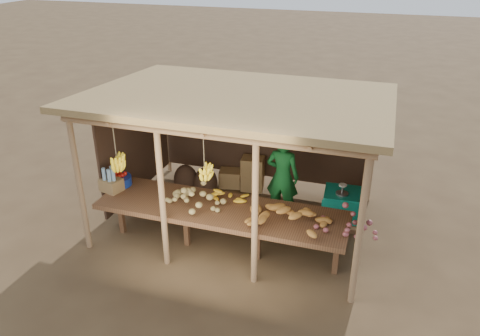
% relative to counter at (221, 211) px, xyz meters
% --- Properties ---
extents(ground, '(60.00, 60.00, 0.00)m').
position_rel_counter_xyz_m(ground, '(-0.00, 0.95, -0.74)').
color(ground, brown).
rests_on(ground, ground).
extents(stall_structure, '(4.70, 3.50, 2.43)m').
position_rel_counter_xyz_m(stall_structure, '(-0.07, 0.99, 1.18)').
color(stall_structure, '#A67C55').
rests_on(stall_structure, ground).
extents(counter, '(3.90, 1.05, 0.80)m').
position_rel_counter_xyz_m(counter, '(0.00, 0.00, 0.00)').
color(counter, brown).
rests_on(counter, ground).
extents(potato_heap, '(1.00, 0.67, 0.36)m').
position_rel_counter_xyz_m(potato_heap, '(-0.42, -0.10, 0.24)').
color(potato_heap, tan).
rests_on(potato_heap, counter).
extents(sweet_potato_heap, '(1.28, 1.01, 0.36)m').
position_rel_counter_xyz_m(sweet_potato_heap, '(1.08, -0.15, 0.24)').
color(sweet_potato_heap, '#B7772F').
rests_on(sweet_potato_heap, counter).
extents(onion_heap, '(0.85, 0.52, 0.36)m').
position_rel_counter_xyz_m(onion_heap, '(1.90, -0.06, 0.24)').
color(onion_heap, '#AA5256').
rests_on(onion_heap, counter).
extents(banana_pile, '(0.58, 0.41, 0.34)m').
position_rel_counter_xyz_m(banana_pile, '(0.01, 0.29, 0.23)').
color(banana_pile, yellow).
rests_on(banana_pile, counter).
extents(tomato_basin, '(0.43, 0.43, 0.22)m').
position_rel_counter_xyz_m(tomato_basin, '(-1.90, 0.20, 0.15)').
color(tomato_basin, navy).
rests_on(tomato_basin, counter).
extents(bottle_box, '(0.39, 0.34, 0.42)m').
position_rel_counter_xyz_m(bottle_box, '(-1.90, -0.02, 0.22)').
color(bottle_box, '#997444').
rests_on(bottle_box, counter).
extents(vendor, '(0.61, 0.42, 1.61)m').
position_rel_counter_xyz_m(vendor, '(0.66, 1.33, 0.06)').
color(vendor, '#176729').
rests_on(vendor, ground).
extents(tarp_crate, '(0.74, 0.65, 0.83)m').
position_rel_counter_xyz_m(tarp_crate, '(1.74, 1.41, -0.40)').
color(tarp_crate, brown).
rests_on(tarp_crate, ground).
extents(carton_stack, '(0.94, 0.39, 0.69)m').
position_rel_counter_xyz_m(carton_stack, '(-0.28, 2.15, -0.44)').
color(carton_stack, '#997444').
rests_on(carton_stack, ground).
extents(burlap_sacks, '(0.90, 0.47, 0.64)m').
position_rel_counter_xyz_m(burlap_sacks, '(-1.18, 1.74, -0.46)').
color(burlap_sacks, '#452D20').
rests_on(burlap_sacks, ground).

